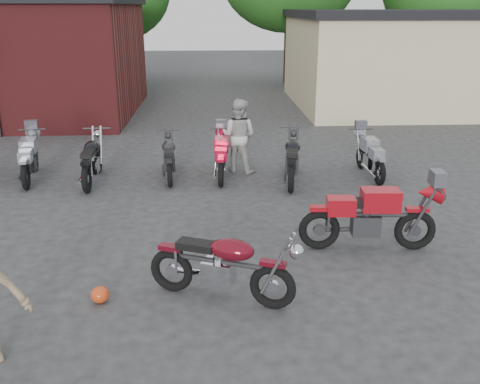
{
  "coord_description": "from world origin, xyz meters",
  "views": [
    {
      "loc": [
        -0.01,
        -6.92,
        3.88
      ],
      "look_at": [
        0.44,
        1.65,
        0.9
      ],
      "focal_mm": 40.0,
      "sensor_mm": 36.0,
      "label": 1
    }
  ],
  "objects_px": {
    "person_light": "(239,136)",
    "row_bike_5": "(292,156)",
    "row_bike_1": "(29,156)",
    "vintage_motorcycle": "(223,261)",
    "row_bike_6": "(370,154)",
    "row_bike_3": "(169,155)",
    "row_bike_2": "(92,157)",
    "row_bike_4": "(221,154)",
    "helmet": "(100,295)",
    "sportbike": "(371,214)"
  },
  "relations": [
    {
      "from": "row_bike_6",
      "to": "row_bike_2",
      "type": "bearing_deg",
      "value": 88.74
    },
    {
      "from": "person_light",
      "to": "row_bike_2",
      "type": "height_order",
      "value": "person_light"
    },
    {
      "from": "person_light",
      "to": "row_bike_5",
      "type": "distance_m",
      "value": 1.51
    },
    {
      "from": "helmet",
      "to": "row_bike_1",
      "type": "bearing_deg",
      "value": 115.39
    },
    {
      "from": "sportbike",
      "to": "row_bike_5",
      "type": "distance_m",
      "value": 3.84
    },
    {
      "from": "row_bike_2",
      "to": "row_bike_5",
      "type": "distance_m",
      "value": 4.64
    },
    {
      "from": "row_bike_6",
      "to": "vintage_motorcycle",
      "type": "bearing_deg",
      "value": 144.74
    },
    {
      "from": "vintage_motorcycle",
      "to": "person_light",
      "type": "relative_size",
      "value": 1.14
    },
    {
      "from": "helmet",
      "to": "row_bike_6",
      "type": "bearing_deg",
      "value": 46.18
    },
    {
      "from": "vintage_motorcycle",
      "to": "sportbike",
      "type": "xyz_separation_m",
      "value": [
        2.48,
        1.53,
        0.04
      ]
    },
    {
      "from": "person_light",
      "to": "row_bike_3",
      "type": "xyz_separation_m",
      "value": [
        -1.68,
        -0.41,
        -0.35
      ]
    },
    {
      "from": "row_bike_4",
      "to": "row_bike_5",
      "type": "bearing_deg",
      "value": -102.29
    },
    {
      "from": "person_light",
      "to": "vintage_motorcycle",
      "type": "bearing_deg",
      "value": 109.8
    },
    {
      "from": "row_bike_4",
      "to": "row_bike_3",
      "type": "bearing_deg",
      "value": 91.24
    },
    {
      "from": "row_bike_3",
      "to": "person_light",
      "type": "bearing_deg",
      "value": -80.77
    },
    {
      "from": "person_light",
      "to": "row_bike_1",
      "type": "distance_m",
      "value": 4.96
    },
    {
      "from": "helmet",
      "to": "person_light",
      "type": "height_order",
      "value": "person_light"
    },
    {
      "from": "helmet",
      "to": "row_bike_5",
      "type": "bearing_deg",
      "value": 56.93
    },
    {
      "from": "sportbike",
      "to": "row_bike_2",
      "type": "distance_m",
      "value": 6.7
    },
    {
      "from": "sportbike",
      "to": "row_bike_2",
      "type": "xyz_separation_m",
      "value": [
        -5.4,
        3.97,
        -0.03
      ]
    },
    {
      "from": "person_light",
      "to": "row_bike_5",
      "type": "bearing_deg",
      "value": 168.93
    },
    {
      "from": "sportbike",
      "to": "row_bike_3",
      "type": "relative_size",
      "value": 1.16
    },
    {
      "from": "vintage_motorcycle",
      "to": "row_bike_2",
      "type": "bearing_deg",
      "value": 139.47
    },
    {
      "from": "person_light",
      "to": "row_bike_1",
      "type": "bearing_deg",
      "value": 29.48
    },
    {
      "from": "vintage_motorcycle",
      "to": "row_bike_6",
      "type": "relative_size",
      "value": 1.09
    },
    {
      "from": "row_bike_2",
      "to": "row_bike_5",
      "type": "bearing_deg",
      "value": -94.63
    },
    {
      "from": "row_bike_2",
      "to": "vintage_motorcycle",
      "type": "bearing_deg",
      "value": -154.17
    },
    {
      "from": "row_bike_1",
      "to": "row_bike_5",
      "type": "bearing_deg",
      "value": -104.03
    },
    {
      "from": "sportbike",
      "to": "row_bike_3",
      "type": "xyz_separation_m",
      "value": [
        -3.64,
        4.21,
        -0.09
      ]
    },
    {
      "from": "person_light",
      "to": "row_bike_3",
      "type": "distance_m",
      "value": 1.76
    },
    {
      "from": "person_light",
      "to": "row_bike_1",
      "type": "relative_size",
      "value": 0.91
    },
    {
      "from": "row_bike_1",
      "to": "row_bike_6",
      "type": "height_order",
      "value": "row_bike_1"
    },
    {
      "from": "row_bike_6",
      "to": "row_bike_1",
      "type": "bearing_deg",
      "value": 86.86
    },
    {
      "from": "row_bike_6",
      "to": "row_bike_4",
      "type": "bearing_deg",
      "value": 85.96
    },
    {
      "from": "helmet",
      "to": "row_bike_4",
      "type": "relative_size",
      "value": 0.13
    },
    {
      "from": "row_bike_1",
      "to": "row_bike_3",
      "type": "xyz_separation_m",
      "value": [
        3.26,
        0.01,
        -0.03
      ]
    },
    {
      "from": "vintage_motorcycle",
      "to": "row_bike_4",
      "type": "relative_size",
      "value": 1.06
    },
    {
      "from": "row_bike_1",
      "to": "row_bike_3",
      "type": "relative_size",
      "value": 1.05
    },
    {
      "from": "person_light",
      "to": "row_bike_6",
      "type": "relative_size",
      "value": 0.96
    },
    {
      "from": "row_bike_3",
      "to": "sportbike",
      "type": "bearing_deg",
      "value": -143.8
    },
    {
      "from": "person_light",
      "to": "helmet",
      "type": "bearing_deg",
      "value": 94.63
    },
    {
      "from": "sportbike",
      "to": "helmet",
      "type": "distance_m",
      "value": 4.48
    },
    {
      "from": "person_light",
      "to": "row_bike_2",
      "type": "bearing_deg",
      "value": 35.49
    },
    {
      "from": "vintage_motorcycle",
      "to": "row_bike_6",
      "type": "xyz_separation_m",
      "value": [
        3.64,
        5.6,
        -0.05
      ]
    },
    {
      "from": "row_bike_3",
      "to": "row_bike_4",
      "type": "distance_m",
      "value": 1.24
    },
    {
      "from": "sportbike",
      "to": "row_bike_1",
      "type": "distance_m",
      "value": 8.08
    },
    {
      "from": "row_bike_5",
      "to": "person_light",
      "type": "bearing_deg",
      "value": 63.8
    },
    {
      "from": "helmet",
      "to": "person_light",
      "type": "relative_size",
      "value": 0.14
    },
    {
      "from": "row_bike_2",
      "to": "row_bike_3",
      "type": "relative_size",
      "value": 1.1
    },
    {
      "from": "row_bike_5",
      "to": "row_bike_6",
      "type": "height_order",
      "value": "row_bike_5"
    }
  ]
}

